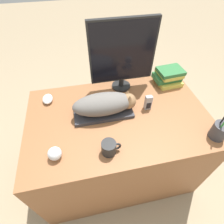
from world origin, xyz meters
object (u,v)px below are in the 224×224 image
coffee_mug (109,148)px  pen_cup (220,131)px  keyboard (103,113)px  phone (148,103)px  cat (106,104)px  baseball (55,154)px  book_stack (168,76)px  monitor (123,54)px  computer_mouse (48,99)px

coffee_mug → pen_cup: (0.64, -0.03, 0.01)m
keyboard → phone: phone is taller
cat → baseball: size_ratio=5.57×
phone → baseball: bearing=-157.7°
baseball → book_stack: 0.99m
phone → monitor: bearing=114.4°
keyboard → cat: 0.08m
computer_mouse → book_stack: book_stack is taller
pen_cup → computer_mouse: bearing=152.2°
pen_cup → phone: size_ratio=2.05×
pen_cup → phone: bearing=136.2°
monitor → pen_cup: size_ratio=2.29×
monitor → computer_mouse: size_ratio=4.93×
keyboard → pen_cup: bearing=-27.0°
keyboard → computer_mouse: bearing=150.8°
keyboard → phone: 0.31m
computer_mouse → coffee_mug: (0.35, -0.49, 0.02)m
cat → computer_mouse: bearing=152.1°
cat → book_stack: (0.53, 0.23, -0.03)m
monitor → keyboard: bearing=-126.1°
coffee_mug → baseball: bearing=174.7°
phone → computer_mouse: bearing=162.2°
coffee_mug → cat: bearing=82.4°
cat → keyboard: bearing=-180.0°
computer_mouse → keyboard: bearing=-29.2°
computer_mouse → baseball: baseball is taller
keyboard → book_stack: bearing=22.5°
computer_mouse → coffee_mug: coffee_mug is taller
book_stack → cat: bearing=-156.8°
coffee_mug → phone: 0.42m
keyboard → book_stack: (0.55, 0.23, 0.05)m
coffee_mug → baseball: (-0.29, 0.03, -0.00)m
keyboard → phone: size_ratio=3.58×
computer_mouse → pen_cup: size_ratio=0.46×
keyboard → baseball: (-0.31, -0.26, 0.02)m
cat → coffee_mug: size_ratio=3.72×
book_stack → computer_mouse: bearing=-178.5°
cat → book_stack: 0.58m
baseball → book_stack: (0.86, 0.49, 0.03)m
coffee_mug → baseball: size_ratio=1.50×
computer_mouse → monitor: bearing=4.9°
baseball → cat: bearing=38.5°
keyboard → coffee_mug: coffee_mug is taller
coffee_mug → baseball: 0.29m
keyboard → phone: bearing=-2.1°
computer_mouse → book_stack: 0.92m
cat → coffee_mug: bearing=-97.6°
book_stack → monitor: bearing=176.5°
monitor → pen_cup: bearing=-52.4°
keyboard → cat: size_ratio=0.94×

